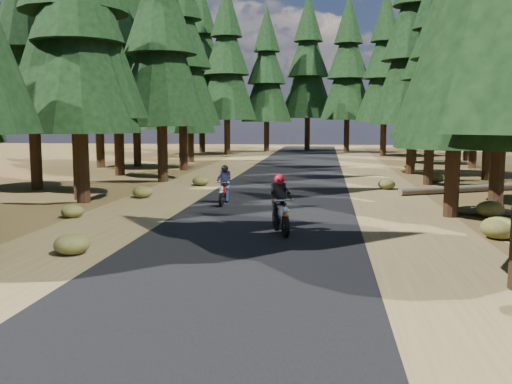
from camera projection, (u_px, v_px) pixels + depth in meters
The scene contains 9 objects.
ground at pixel (249, 241), 14.97m from camera, with size 120.00×120.00×0.00m, color #4E3B1B.
road at pixel (268, 211), 19.89m from camera, with size 6.00×100.00×0.01m, color black.
shoulder_l at pixel (141, 208), 20.45m from camera, with size 3.20×100.00×0.01m, color brown.
shoulder_r at pixel (403, 213), 19.34m from camera, with size 3.20×100.00×0.01m, color brown.
pine_forest at pixel (295, 42), 34.71m from camera, with size 34.59×55.08×16.32m.
log_near at pixel (461, 189), 24.86m from camera, with size 0.32×0.32×6.30m, color #4C4233.
understory_shrubs at pixel (355, 203), 19.92m from camera, with size 14.46×29.97×0.59m.
rider_lead at pixel (281, 214), 15.88m from camera, with size 1.07×1.92×1.64m.
rider_follow at pixel (224, 192), 21.21m from camera, with size 0.53×1.66×1.47m.
Camera 1 is at (1.97, -14.56, 3.14)m, focal length 40.00 mm.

